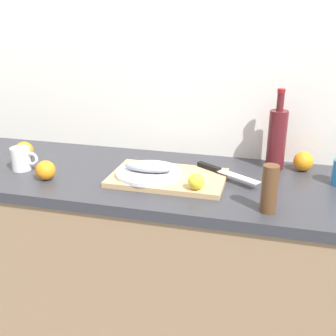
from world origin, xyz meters
TOP-DOWN VIEW (x-y plane):
  - back_wall at (0.00, 0.33)m, footprint 3.20×0.05m
  - kitchen_counter at (0.00, 0.00)m, footprint 2.00×0.60m
  - cutting_board at (0.22, -0.03)m, footprint 0.44×0.27m
  - white_plate at (0.14, -0.05)m, footprint 0.25×0.25m
  - fish_fillet at (0.14, -0.05)m, footprint 0.19×0.08m
  - chef_knife at (0.40, 0.05)m, footprint 0.26×0.18m
  - lemon_0 at (0.35, -0.13)m, footprint 0.06×0.06m
  - wine_bottle at (0.61, 0.21)m, footprint 0.07×0.07m
  - coffee_mug_1 at (-0.39, -0.07)m, footprint 0.12×0.08m
  - orange_0 at (-0.24, -0.14)m, footprint 0.08×0.08m
  - orange_1 at (-0.45, 0.04)m, footprint 0.08×0.08m
  - orange_2 at (0.72, 0.21)m, footprint 0.08×0.08m
  - pepper_mill at (0.60, -0.21)m, footprint 0.05×0.05m

SIDE VIEW (x-z plane):
  - kitchen_counter at x=0.00m, z-range 0.00..0.90m
  - cutting_board at x=0.22m, z-range 0.90..0.92m
  - white_plate at x=0.14m, z-range 0.92..0.93m
  - chef_knife at x=0.40m, z-range 0.92..0.94m
  - orange_0 at x=-0.24m, z-range 0.90..0.98m
  - orange_1 at x=-0.45m, z-range 0.90..0.98m
  - orange_2 at x=0.72m, z-range 0.90..0.98m
  - coffee_mug_1 at x=-0.39m, z-range 0.90..0.99m
  - lemon_0 at x=0.35m, z-range 0.92..0.98m
  - fish_fillet at x=0.14m, z-range 0.94..0.97m
  - pepper_mill at x=0.60m, z-range 0.90..1.06m
  - wine_bottle at x=0.61m, z-range 0.87..1.19m
  - back_wall at x=0.00m, z-range 0.00..2.50m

